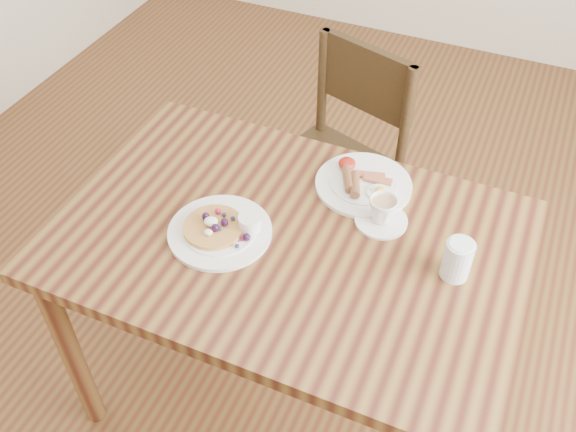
% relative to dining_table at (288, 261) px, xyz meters
% --- Properties ---
extents(ground, '(5.00, 5.00, 0.00)m').
position_rel_dining_table_xyz_m(ground, '(0.00, 0.00, -0.65)').
color(ground, '#562B18').
rests_on(ground, ground).
extents(dining_table, '(1.20, 0.80, 0.75)m').
position_rel_dining_table_xyz_m(dining_table, '(0.00, 0.00, 0.00)').
color(dining_table, brown).
rests_on(dining_table, ground).
extents(chair_far, '(0.53, 0.53, 0.88)m').
position_rel_dining_table_xyz_m(chair_far, '(-0.09, 0.64, -0.16)').
color(chair_far, '#342312').
rests_on(chair_far, ground).
extents(pancake_plate, '(0.27, 0.27, 0.06)m').
position_rel_dining_table_xyz_m(pancake_plate, '(-0.16, -0.06, 0.11)').
color(pancake_plate, white).
rests_on(pancake_plate, dining_table).
extents(breakfast_plate, '(0.27, 0.27, 0.04)m').
position_rel_dining_table_xyz_m(breakfast_plate, '(0.11, 0.26, 0.11)').
color(breakfast_plate, white).
rests_on(breakfast_plate, dining_table).
extents(teacup_saucer, '(0.14, 0.14, 0.08)m').
position_rel_dining_table_xyz_m(teacup_saucer, '(0.20, 0.14, 0.13)').
color(teacup_saucer, white).
rests_on(teacup_saucer, dining_table).
extents(water_glass, '(0.07, 0.07, 0.11)m').
position_rel_dining_table_xyz_m(water_glass, '(0.42, 0.04, 0.15)').
color(water_glass, silver).
rests_on(water_glass, dining_table).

